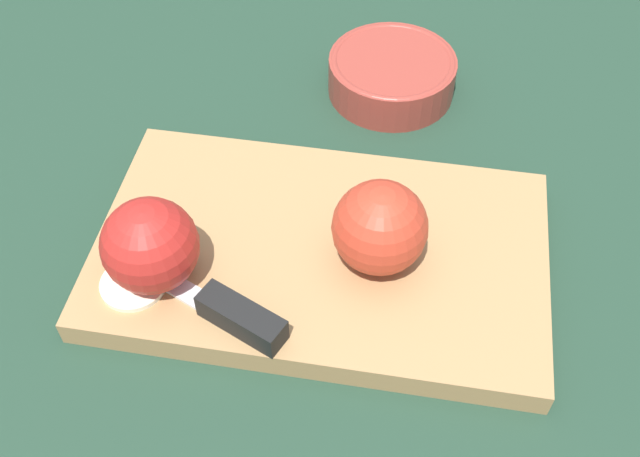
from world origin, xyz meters
name	(u,v)px	position (x,y,z in m)	size (l,w,h in m)	color
ground_plane	(320,262)	(0.00, 0.00, 0.00)	(4.00, 4.00, 0.00)	#1E3828
cutting_board	(320,253)	(0.00, 0.00, 0.01)	(0.40, 0.28, 0.02)	#A37A4C
apple_half_left	(379,228)	(-0.05, 0.01, 0.06)	(0.08, 0.08, 0.08)	red
apple_half_right	(149,246)	(0.13, 0.03, 0.06)	(0.07, 0.07, 0.07)	red
knife	(231,313)	(0.07, 0.07, 0.03)	(0.14, 0.10, 0.02)	silver
apple_slice	(132,283)	(0.15, 0.04, 0.03)	(0.05, 0.05, 0.00)	#EFE5C6
bowl	(391,73)	(-0.07, -0.22, 0.02)	(0.13, 0.13, 0.04)	#99382D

